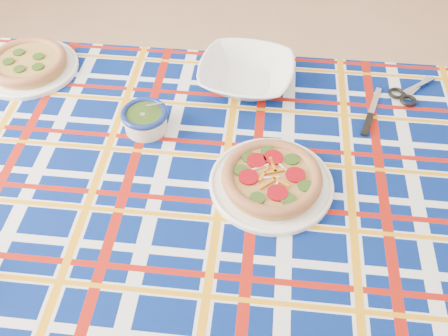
# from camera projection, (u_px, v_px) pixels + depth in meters

# --- Properties ---
(floor) EXTENTS (4.00, 4.00, 0.00)m
(floor) POSITION_uv_depth(u_px,v_px,m) (245.00, 221.00, 1.91)
(floor) COLOR tan
(floor) RESTS_ON ground
(dining_table) EXTENTS (1.50, 0.97, 0.69)m
(dining_table) POSITION_uv_depth(u_px,v_px,m) (195.00, 189.00, 1.21)
(dining_table) COLOR brown
(dining_table) RESTS_ON floor
(tablecloth) EXTENTS (1.53, 1.00, 0.10)m
(tablecloth) POSITION_uv_depth(u_px,v_px,m) (194.00, 183.00, 1.19)
(tablecloth) COLOR navy
(tablecloth) RESTS_ON dining_table
(main_focaccia_plate) EXTENTS (0.30, 0.30, 0.06)m
(main_focaccia_plate) POSITION_uv_depth(u_px,v_px,m) (272.00, 177.00, 1.10)
(main_focaccia_plate) COLOR #B0813E
(main_focaccia_plate) RESTS_ON tablecloth
(pesto_bowl) EXTENTS (0.13, 0.13, 0.07)m
(pesto_bowl) POSITION_uv_depth(u_px,v_px,m) (145.00, 118.00, 1.22)
(pesto_bowl) COLOR #1F360E
(pesto_bowl) RESTS_ON tablecloth
(serving_bowl) EXTENTS (0.29, 0.29, 0.06)m
(serving_bowl) POSITION_uv_depth(u_px,v_px,m) (246.00, 75.00, 1.34)
(serving_bowl) COLOR white
(serving_bowl) RESTS_ON tablecloth
(second_focaccia_plate) EXTENTS (0.30, 0.30, 0.05)m
(second_focaccia_plate) POSITION_uv_depth(u_px,v_px,m) (28.00, 63.00, 1.39)
(second_focaccia_plate) COLOR #B0813E
(second_focaccia_plate) RESTS_ON tablecloth
(table_knife) EXTENTS (0.08, 0.20, 0.01)m
(table_knife) POSITION_uv_depth(u_px,v_px,m) (375.00, 102.00, 1.31)
(table_knife) COLOR silver
(table_knife) RESTS_ON tablecloth
(kitchen_scissors) EXTENTS (0.19, 0.19, 0.02)m
(kitchen_scissors) POSITION_uv_depth(u_px,v_px,m) (419.00, 86.00, 1.35)
(kitchen_scissors) COLOR silver
(kitchen_scissors) RESTS_ON tablecloth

